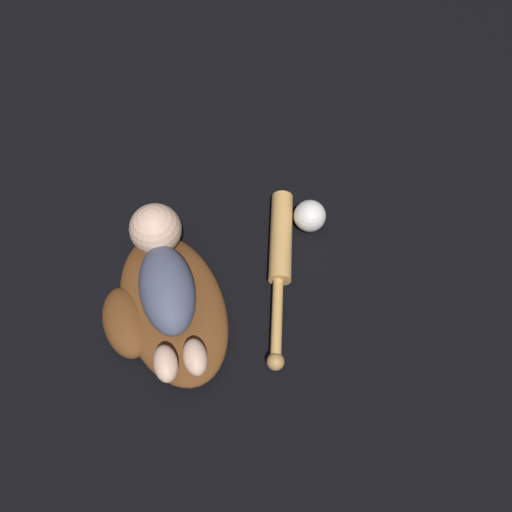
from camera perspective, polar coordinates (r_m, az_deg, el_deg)
ground_plane at (r=1.12m, az=-10.29°, el=-8.18°), size 6.00×6.00×0.00m
baseball_glove at (r=1.10m, az=-10.31°, el=-5.93°), size 0.42×0.33×0.07m
baby_figure at (r=1.04m, az=-10.47°, el=-1.87°), size 0.37×0.25×0.11m
baseball_bat at (r=1.15m, az=2.66°, el=0.32°), size 0.34×0.33×0.05m
baseball at (r=1.20m, az=6.16°, el=4.57°), size 0.08×0.08×0.08m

